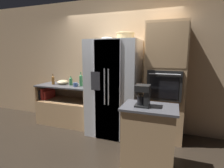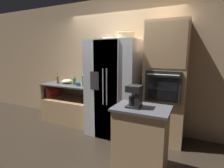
{
  "view_description": "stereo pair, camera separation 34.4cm",
  "coord_description": "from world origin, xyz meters",
  "px_view_note": "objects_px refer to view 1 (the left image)",
  "views": [
    {
      "loc": [
        1.15,
        -3.25,
        1.65
      ],
      "look_at": [
        0.01,
        -0.07,
        1.04
      ],
      "focal_mm": 28.0,
      "sensor_mm": 36.0,
      "label": 1
    },
    {
      "loc": [
        1.47,
        -3.12,
        1.65
      ],
      "look_at": [
        0.01,
        -0.07,
        1.04
      ],
      "focal_mm": 28.0,
      "sensor_mm": 36.0,
      "label": 2
    }
  ],
  "objects_px": {
    "mixing_bowl": "(63,82)",
    "bottle_tall": "(71,81)",
    "fruit_bowl": "(107,39)",
    "bottle_short": "(81,80)",
    "wicker_basket": "(125,36)",
    "wall_oven": "(165,83)",
    "refrigerator": "(114,88)",
    "bottle_wide": "(53,80)",
    "coffee_maker": "(144,95)",
    "mug": "(76,85)"
  },
  "relations": [
    {
      "from": "mixing_bowl",
      "to": "bottle_tall",
      "type": "bearing_deg",
      "value": -7.56
    },
    {
      "from": "fruit_bowl",
      "to": "bottle_short",
      "type": "xyz_separation_m",
      "value": [
        -0.63,
        0.01,
        -0.87
      ]
    },
    {
      "from": "bottle_short",
      "to": "mixing_bowl",
      "type": "height_order",
      "value": "bottle_short"
    },
    {
      "from": "wicker_basket",
      "to": "bottle_tall",
      "type": "distance_m",
      "value": 1.61
    },
    {
      "from": "fruit_bowl",
      "to": "wall_oven",
      "type": "bearing_deg",
      "value": 1.58
    },
    {
      "from": "wicker_basket",
      "to": "mixing_bowl",
      "type": "relative_size",
      "value": 1.36
    },
    {
      "from": "bottle_short",
      "to": "bottle_tall",
      "type": "bearing_deg",
      "value": 173.78
    },
    {
      "from": "bottle_short",
      "to": "refrigerator",
      "type": "bearing_deg",
      "value": -5.41
    },
    {
      "from": "bottle_wide",
      "to": "wicker_basket",
      "type": "bearing_deg",
      "value": -0.16
    },
    {
      "from": "fruit_bowl",
      "to": "coffee_maker",
      "type": "relative_size",
      "value": 0.81
    },
    {
      "from": "bottle_wide",
      "to": "coffee_maker",
      "type": "bearing_deg",
      "value": -24.79
    },
    {
      "from": "refrigerator",
      "to": "wall_oven",
      "type": "relative_size",
      "value": 0.87
    },
    {
      "from": "bottle_tall",
      "to": "mixing_bowl",
      "type": "distance_m",
      "value": 0.25
    },
    {
      "from": "bottle_short",
      "to": "coffee_maker",
      "type": "bearing_deg",
      "value": -34.84
    },
    {
      "from": "mug",
      "to": "bottle_short",
      "type": "bearing_deg",
      "value": 44.78
    },
    {
      "from": "fruit_bowl",
      "to": "coffee_maker",
      "type": "height_order",
      "value": "fruit_bowl"
    },
    {
      "from": "wall_oven",
      "to": "mixing_bowl",
      "type": "xyz_separation_m",
      "value": [
        -2.31,
        0.04,
        -0.13
      ]
    },
    {
      "from": "coffee_maker",
      "to": "bottle_wide",
      "type": "bearing_deg",
      "value": 155.21
    },
    {
      "from": "fruit_bowl",
      "to": "bottle_tall",
      "type": "height_order",
      "value": "fruit_bowl"
    },
    {
      "from": "wicker_basket",
      "to": "bottle_tall",
      "type": "relative_size",
      "value": 1.71
    },
    {
      "from": "fruit_bowl",
      "to": "coffee_maker",
      "type": "bearing_deg",
      "value": -48.87
    },
    {
      "from": "wicker_basket",
      "to": "refrigerator",
      "type": "bearing_deg",
      "value": -170.77
    },
    {
      "from": "refrigerator",
      "to": "bottle_wide",
      "type": "relative_size",
      "value": 7.72
    },
    {
      "from": "bottle_short",
      "to": "mug",
      "type": "xyz_separation_m",
      "value": [
        -0.09,
        -0.09,
        -0.09
      ]
    },
    {
      "from": "refrigerator",
      "to": "mug",
      "type": "height_order",
      "value": "refrigerator"
    },
    {
      "from": "wicker_basket",
      "to": "fruit_bowl",
      "type": "bearing_deg",
      "value": 175.54
    },
    {
      "from": "wicker_basket",
      "to": "coffee_maker",
      "type": "distance_m",
      "value": 1.47
    },
    {
      "from": "mixing_bowl",
      "to": "fruit_bowl",
      "type": "bearing_deg",
      "value": -3.67
    },
    {
      "from": "fruit_bowl",
      "to": "bottle_wide",
      "type": "distance_m",
      "value": 1.62
    },
    {
      "from": "wicker_basket",
      "to": "bottle_short",
      "type": "xyz_separation_m",
      "value": [
        -1.01,
        0.04,
        -0.91
      ]
    },
    {
      "from": "bottle_short",
      "to": "coffee_maker",
      "type": "height_order",
      "value": "same"
    },
    {
      "from": "wicker_basket",
      "to": "bottle_short",
      "type": "bearing_deg",
      "value": 177.7
    },
    {
      "from": "refrigerator",
      "to": "wall_oven",
      "type": "bearing_deg",
      "value": 5.64
    },
    {
      "from": "wicker_basket",
      "to": "mixing_bowl",
      "type": "bearing_deg",
      "value": 176.13
    },
    {
      "from": "refrigerator",
      "to": "mixing_bowl",
      "type": "height_order",
      "value": "refrigerator"
    },
    {
      "from": "wicker_basket",
      "to": "bottle_short",
      "type": "relative_size",
      "value": 1.13
    },
    {
      "from": "fruit_bowl",
      "to": "bottle_tall",
      "type": "bearing_deg",
      "value": 177.39
    },
    {
      "from": "bottle_tall",
      "to": "mug",
      "type": "bearing_deg",
      "value": -31.59
    },
    {
      "from": "bottle_wide",
      "to": "mug",
      "type": "bearing_deg",
      "value": -4.76
    },
    {
      "from": "wicker_basket",
      "to": "mixing_bowl",
      "type": "xyz_separation_m",
      "value": [
        -1.54,
        0.1,
        -1.0
      ]
    },
    {
      "from": "refrigerator",
      "to": "wall_oven",
      "type": "height_order",
      "value": "wall_oven"
    },
    {
      "from": "wall_oven",
      "to": "bottle_wide",
      "type": "xyz_separation_m",
      "value": [
        -2.5,
        -0.06,
        -0.07
      ]
    },
    {
      "from": "mixing_bowl",
      "to": "refrigerator",
      "type": "bearing_deg",
      "value": -5.99
    },
    {
      "from": "bottle_tall",
      "to": "mug",
      "type": "height_order",
      "value": "bottle_tall"
    },
    {
      "from": "refrigerator",
      "to": "mixing_bowl",
      "type": "distance_m",
      "value": 1.33
    },
    {
      "from": "wall_oven",
      "to": "bottle_tall",
      "type": "height_order",
      "value": "wall_oven"
    },
    {
      "from": "bottle_tall",
      "to": "wicker_basket",
      "type": "bearing_deg",
      "value": -3.16
    },
    {
      "from": "wicker_basket",
      "to": "mixing_bowl",
      "type": "height_order",
      "value": "wicker_basket"
    },
    {
      "from": "bottle_wide",
      "to": "mixing_bowl",
      "type": "height_order",
      "value": "bottle_wide"
    },
    {
      "from": "bottle_wide",
      "to": "mixing_bowl",
      "type": "distance_m",
      "value": 0.22
    }
  ]
}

